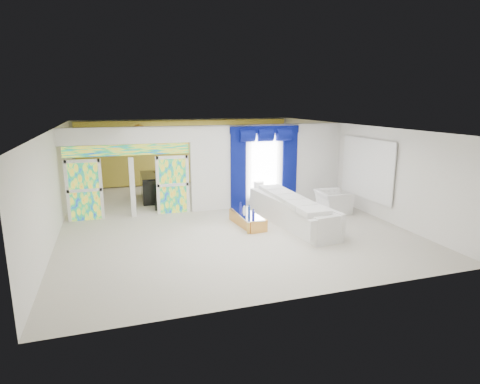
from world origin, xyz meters
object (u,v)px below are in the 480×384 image
object	(u,v)px
console_table	(266,202)
armchair	(333,202)
coffee_table	(247,220)
grand_piano	(161,187)
white_sofa	(291,212)

from	to	relation	value
console_table	armchair	size ratio (longest dim) A/B	0.98
coffee_table	grand_piano	bearing A→B (deg)	115.96
grand_piano	armchair	bearing A→B (deg)	-33.31
coffee_table	console_table	distance (m)	2.41
white_sofa	coffee_table	bearing A→B (deg)	161.28
white_sofa	grand_piano	distance (m)	5.83
console_table	grand_piano	distance (m)	4.29
white_sofa	coffee_table	distance (m)	1.40
console_table	armchair	distance (m)	2.41
white_sofa	grand_piano	bearing A→B (deg)	120.48
white_sofa	console_table	world-z (taller)	white_sofa
white_sofa	coffee_table	world-z (taller)	white_sofa
armchair	console_table	bearing A→B (deg)	58.31
white_sofa	armchair	xyz separation A→B (m)	(1.99, 0.85, -0.02)
console_table	armchair	bearing A→B (deg)	-36.10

